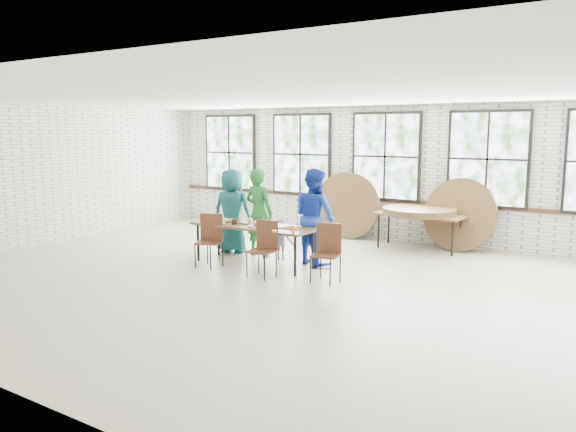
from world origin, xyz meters
name	(u,v)px	position (x,y,z in m)	size (l,w,h in m)	color
room	(386,159)	(0.00, 4.44, 1.83)	(12.00, 12.00, 12.00)	beige
dining_table	(254,228)	(-1.04, 0.86, 0.69)	(2.41, 0.83, 0.74)	brown
chair_near_left	(210,236)	(-1.66, 0.38, 0.56)	(0.55, 0.54, 0.95)	#512D1B
chair_near_right	(264,244)	(-0.40, 0.29, 0.56)	(0.45, 0.43, 0.95)	#512D1B
chair_spare	(327,248)	(0.64, 0.58, 0.56)	(0.49, 0.48, 0.95)	#512D1B
adult_teal	(232,211)	(-2.05, 1.51, 0.85)	(0.83, 0.54, 1.69)	#19615F
adult_green	(259,213)	(-1.39, 1.51, 0.86)	(0.63, 0.41, 1.73)	#1D6F2A
toddler	(281,239)	(-0.87, 1.51, 0.40)	(0.51, 0.29, 0.79)	#151942
adult_blue	(314,217)	(-0.14, 1.51, 0.89)	(0.86, 0.67, 1.77)	#1734A1
storage_table	(419,217)	(1.04, 3.80, 0.69)	(1.84, 0.86, 0.74)	brown
tabletop_clutter	(256,224)	(-0.95, 0.82, 0.77)	(1.96, 0.61, 0.11)	black
round_tops_stacked	(419,211)	(1.04, 3.80, 0.80)	(1.50, 1.50, 0.13)	brown
round_tops_leaning	(400,210)	(0.46, 4.19, 0.73)	(4.19, 0.47, 1.49)	brown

